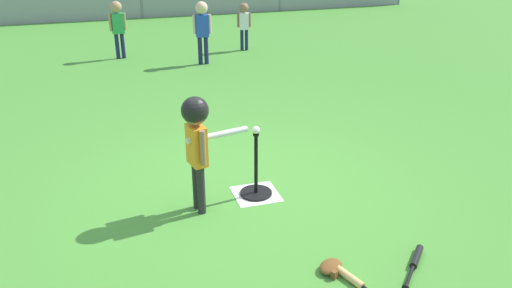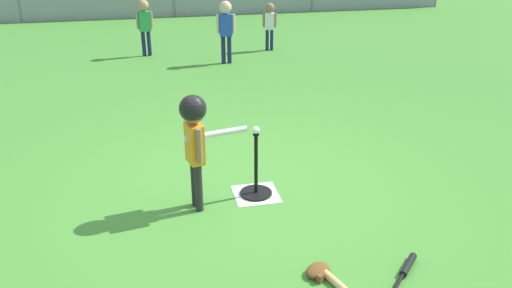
{
  "view_description": "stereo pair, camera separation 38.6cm",
  "coord_description": "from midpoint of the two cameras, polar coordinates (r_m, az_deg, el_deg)",
  "views": [
    {
      "loc": [
        -1.28,
        -4.48,
        2.54
      ],
      "look_at": [
        0.06,
        -0.16,
        0.55
      ],
      "focal_mm": 36.22,
      "sensor_mm": 36.0,
      "label": 1
    },
    {
      "loc": [
        -0.91,
        -4.58,
        2.54
      ],
      "look_at": [
        0.06,
        -0.16,
        0.55
      ],
      "focal_mm": 36.22,
      "sensor_mm": 36.0,
      "label": 2
    }
  ],
  "objects": [
    {
      "name": "glove_near_bats",
      "position": [
        4.16,
        9.6,
        -13.68
      ],
      "size": [
        0.27,
        0.26,
        0.07
      ],
      "color": "brown",
      "rests_on": "ground_plane"
    },
    {
      "name": "fielder_deep_right",
      "position": [
        10.81,
        2.57,
        13.5
      ],
      "size": [
        0.28,
        0.19,
        0.96
      ],
      "color": "#191E4C",
      "rests_on": "ground_plane"
    },
    {
      "name": "baseball_on_tee",
      "position": [
        4.89,
        2.27,
        1.52
      ],
      "size": [
        0.07,
        0.07,
        0.07
      ],
      "primitive_type": "sphere",
      "color": "white",
      "rests_on": "batting_tee"
    },
    {
      "name": "batting_tee",
      "position": [
        5.14,
        2.16,
        -4.6
      ],
      "size": [
        0.32,
        0.32,
        0.66
      ],
      "color": "black",
      "rests_on": "ground_plane"
    },
    {
      "name": "ground_plane",
      "position": [
        5.31,
        1.09,
        -4.84
      ],
      "size": [
        60.0,
        60.0,
        0.0
      ],
      "primitive_type": "plane",
      "color": "#478C33"
    },
    {
      "name": "batter_child",
      "position": [
        4.62,
        -4.41,
        1.55
      ],
      "size": [
        0.63,
        0.32,
        1.13
      ],
      "color": "#262626",
      "rests_on": "ground_plane"
    },
    {
      "name": "fielder_deep_left",
      "position": [
        10.51,
        -11.18,
        13.28
      ],
      "size": [
        0.32,
        0.22,
        1.1
      ],
      "color": "#191E4C",
      "rests_on": "ground_plane"
    },
    {
      "name": "home_plate",
      "position": [
        5.19,
        2.14,
        -5.56
      ],
      "size": [
        0.44,
        0.44,
        0.01
      ],
      "primitive_type": "cube",
      "color": "white",
      "rests_on": "ground_plane"
    },
    {
      "name": "fielder_near_left",
      "position": [
        9.77,
        -2.2,
        13.13
      ],
      "size": [
        0.34,
        0.23,
        1.15
      ],
      "color": "#191E4C",
      "rests_on": "ground_plane"
    },
    {
      "name": "spare_bat_black",
      "position": [
        4.35,
        18.76,
        -13.0
      ],
      "size": [
        0.44,
        0.45,
        0.06
      ],
      "color": "black",
      "rests_on": "ground_plane"
    },
    {
      "name": "spare_bat_wood",
      "position": [
        4.06,
        11.91,
        -15.05
      ],
      "size": [
        0.27,
        0.68,
        0.06
      ],
      "color": "#DBB266",
      "rests_on": "ground_plane"
    }
  ]
}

